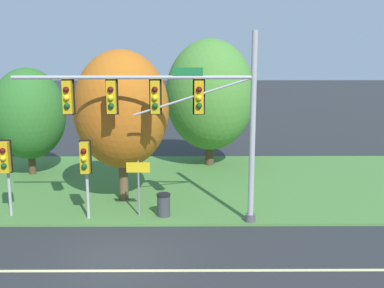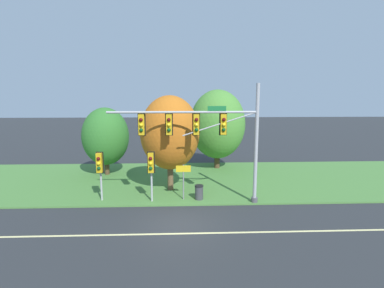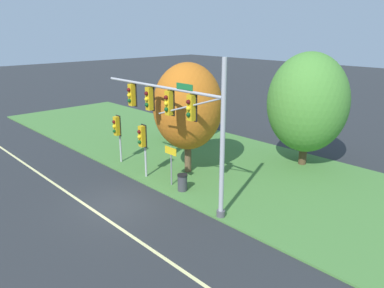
{
  "view_description": "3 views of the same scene",
  "coord_description": "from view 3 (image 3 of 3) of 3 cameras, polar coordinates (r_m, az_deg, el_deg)",
  "views": [
    {
      "loc": [
        2.3,
        -15.03,
        6.89
      ],
      "look_at": [
        2.43,
        4.67,
        2.81
      ],
      "focal_mm": 45.0,
      "sensor_mm": 36.0,
      "label": 1
    },
    {
      "loc": [
        0.05,
        -14.94,
        6.65
      ],
      "look_at": [
        0.82,
        3.25,
        3.72
      ],
      "focal_mm": 28.0,
      "sensor_mm": 36.0,
      "label": 2
    },
    {
      "loc": [
        15.24,
        -9.0,
        8.54
      ],
      "look_at": [
        1.75,
        3.68,
        2.8
      ],
      "focal_mm": 35.0,
      "sensor_mm": 36.0,
      "label": 3
    }
  ],
  "objects": [
    {
      "name": "ground_plane",
      "position": [
        19.66,
        -11.52,
        -8.89
      ],
      "size": [
        160.0,
        160.0,
        0.0
      ],
      "primitive_type": "plane",
      "color": "#282B2D"
    },
    {
      "name": "lane_stripe",
      "position": [
        19.14,
        -14.6,
        -9.86
      ],
      "size": [
        36.0,
        0.16,
        0.01
      ],
      "primitive_type": "cube",
      "color": "beige",
      "rests_on": "ground"
    },
    {
      "name": "grass_verge",
      "position": [
        24.54,
        4.99,
        -3.07
      ],
      "size": [
        48.0,
        11.5,
        0.1
      ],
      "primitive_type": "cube",
      "color": "#477A38",
      "rests_on": "ground"
    },
    {
      "name": "traffic_signal_mast",
      "position": [
        18.38,
        -2.27,
        4.78
      ],
      "size": [
        9.11,
        0.49,
        7.31
      ],
      "color": "#9EA0A5",
      "rests_on": "grass_verge"
    },
    {
      "name": "pedestrian_signal_near_kerb",
      "position": [
        24.43,
        -11.33,
        2.28
      ],
      "size": [
        0.46,
        0.55,
        3.14
      ],
      "color": "#9EA0A5",
      "rests_on": "grass_verge"
    },
    {
      "name": "pedestrian_signal_further_along",
      "position": [
        21.67,
        -7.55,
        0.68
      ],
      "size": [
        0.46,
        0.55,
        3.19
      ],
      "color": "#9EA0A5",
      "rests_on": "grass_verge"
    },
    {
      "name": "route_sign_post",
      "position": [
        20.67,
        -3.22,
        -2.34
      ],
      "size": [
        0.94,
        0.08,
        2.27
      ],
      "color": "slate",
      "rests_on": "grass_verge"
    },
    {
      "name": "tree_nearest_road",
      "position": [
        28.99,
        -1.6,
        6.89
      ],
      "size": [
        3.82,
        3.82,
        5.63
      ],
      "color": "#4C3823",
      "rests_on": "grass_verge"
    },
    {
      "name": "tree_left_of_mast",
      "position": [
        21.97,
        -0.65,
        5.69
      ],
      "size": [
        4.09,
        4.09,
        6.61
      ],
      "color": "brown",
      "rests_on": "grass_verge"
    },
    {
      "name": "tree_behind_signpost",
      "position": [
        24.37,
        17.2,
        6.01
      ],
      "size": [
        4.97,
        4.97,
        7.13
      ],
      "color": "#4C3823",
      "rests_on": "grass_verge"
    },
    {
      "name": "trash_bin",
      "position": [
        20.32,
        -1.47,
        -5.86
      ],
      "size": [
        0.56,
        0.56,
        0.93
      ],
      "color": "#38383D",
      "rests_on": "grass_verge"
    }
  ]
}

